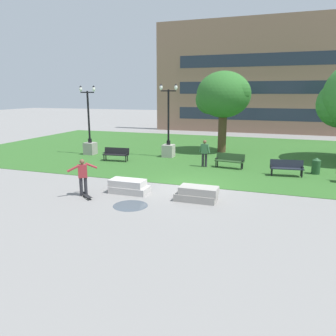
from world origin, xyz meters
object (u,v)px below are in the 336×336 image
at_px(lamp_post_center, 168,143).
at_px(person_bystander_near_lawn, 205,152).
at_px(skateboard, 87,196).
at_px(park_bench_far_left, 287,167).
at_px(trash_bin, 316,166).
at_px(park_bench_near_left, 116,153).
at_px(lamp_post_right, 90,141).
at_px(park_bench_near_right, 230,160).
at_px(person_skateboarder, 83,175).
at_px(concrete_block_center, 129,186).
at_px(concrete_block_left, 197,194).

relative_size(lamp_post_center, person_bystander_near_lawn, 3.05).
bearing_deg(skateboard, park_bench_far_left, 39.66).
bearing_deg(lamp_post_center, trash_bin, -12.32).
relative_size(park_bench_near_left, park_bench_far_left, 0.99).
distance_m(skateboard, park_bench_near_left, 8.10).
relative_size(lamp_post_right, person_bystander_near_lawn, 2.99).
bearing_deg(lamp_post_right, person_bystander_near_lawn, -8.83).
height_order(park_bench_near_right, person_bystander_near_lawn, person_bystander_near_lawn).
distance_m(person_skateboarder, park_bench_far_left, 11.17).
height_order(lamp_post_right, trash_bin, lamp_post_right).
xyz_separation_m(park_bench_near_left, park_bench_near_right, (7.73, 0.36, 0.00)).
height_order(park_bench_near_left, park_bench_near_right, same).
bearing_deg(person_bystander_near_lawn, trash_bin, 2.23).
height_order(concrete_block_center, trash_bin, trash_bin).
height_order(concrete_block_center, park_bench_far_left, park_bench_far_left).
xyz_separation_m(concrete_block_center, park_bench_far_left, (7.05, 5.79, 0.23)).
xyz_separation_m(park_bench_near_left, lamp_post_right, (-3.04, 1.59, 0.52)).
distance_m(park_bench_near_left, trash_bin, 12.69).
bearing_deg(concrete_block_center, person_bystander_near_lawn, 71.86).
xyz_separation_m(park_bench_far_left, person_bystander_near_lawn, (-4.91, 0.77, 0.45)).
bearing_deg(concrete_block_center, person_skateboarder, -148.72).
xyz_separation_m(park_bench_far_left, trash_bin, (1.62, 1.02, -0.04)).
relative_size(concrete_block_center, park_bench_far_left, 0.98).
height_order(park_bench_near_left, lamp_post_right, lamp_post_right).
relative_size(skateboard, park_bench_far_left, 0.50).
relative_size(park_bench_near_right, lamp_post_center, 0.36).
height_order(concrete_block_left, skateboard, concrete_block_left).
bearing_deg(lamp_post_right, lamp_post_center, 9.04).
bearing_deg(skateboard, park_bench_near_left, 108.32).
relative_size(concrete_block_center, concrete_block_left, 0.99).
bearing_deg(park_bench_near_left, lamp_post_center, 40.86).
height_order(person_skateboarder, park_bench_near_right, person_skateboarder).
bearing_deg(concrete_block_left, concrete_block_center, 178.55).
xyz_separation_m(concrete_block_left, lamp_post_right, (-10.39, 8.07, 0.75)).
bearing_deg(park_bench_near_left, lamp_post_right, 152.43).
distance_m(concrete_block_center, park_bench_near_left, 7.55).
xyz_separation_m(person_skateboarder, park_bench_far_left, (8.81, 6.85, -0.44)).
xyz_separation_m(park_bench_near_right, lamp_post_right, (-10.77, 1.23, 0.52)).
height_order(park_bench_near_left, lamp_post_center, lamp_post_center).
xyz_separation_m(skateboard, park_bench_far_left, (8.53, 7.07, 0.45)).
bearing_deg(person_bystander_near_lawn, park_bench_far_left, -8.88).
relative_size(park_bench_near_right, lamp_post_right, 0.36).
relative_size(lamp_post_right, trash_bin, 5.33).
xyz_separation_m(skateboard, lamp_post_center, (0.40, 10.22, 0.99)).
distance_m(lamp_post_center, lamp_post_right, 6.06).
height_order(concrete_block_left, park_bench_near_left, park_bench_near_left).
height_order(concrete_block_center, concrete_block_left, same).
bearing_deg(lamp_post_right, person_skateboarder, -59.65).
relative_size(park_bench_near_left, trash_bin, 1.92).
distance_m(person_skateboarder, park_bench_near_right, 9.55).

